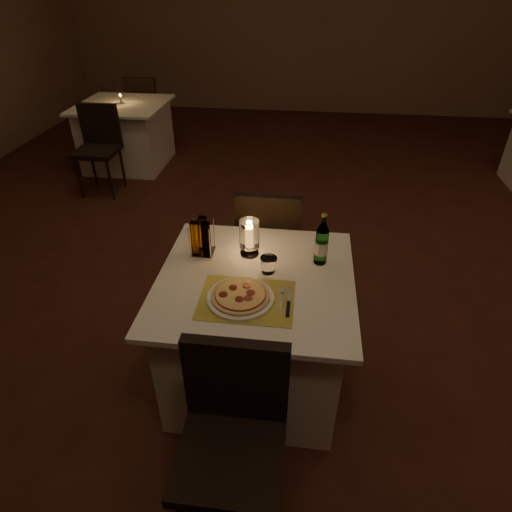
# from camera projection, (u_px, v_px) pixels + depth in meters

# --- Properties ---
(floor) EXTENTS (8.00, 10.00, 0.02)m
(floor) POSITION_uv_depth(u_px,v_px,m) (305.00, 297.00, 3.22)
(floor) COLOR #451F16
(floor) RESTS_ON ground
(wall_back) EXTENTS (8.00, 0.02, 3.00)m
(wall_back) POSITION_uv_depth(u_px,v_px,m) (321.00, 11.00, 6.48)
(wall_back) COLOR #8A6850
(wall_back) RESTS_ON ground
(main_table) EXTENTS (1.00, 1.00, 0.74)m
(main_table) POSITION_uv_depth(u_px,v_px,m) (256.00, 330.00, 2.38)
(main_table) COLOR white
(main_table) RESTS_ON ground
(chair_near) EXTENTS (0.42, 0.42, 0.90)m
(chair_near) POSITION_uv_depth(u_px,v_px,m) (233.00, 423.00, 1.70)
(chair_near) COLOR black
(chair_near) RESTS_ON ground
(chair_far) EXTENTS (0.42, 0.42, 0.90)m
(chair_far) POSITION_uv_depth(u_px,v_px,m) (269.00, 237.00, 2.87)
(chair_far) COLOR black
(chair_far) RESTS_ON ground
(placemat) EXTENTS (0.45, 0.34, 0.00)m
(placemat) POSITION_uv_depth(u_px,v_px,m) (247.00, 300.00, 2.03)
(placemat) COLOR gold
(placemat) RESTS_ON main_table
(plate) EXTENTS (0.32, 0.32, 0.01)m
(plate) POSITION_uv_depth(u_px,v_px,m) (240.00, 298.00, 2.03)
(plate) COLOR white
(plate) RESTS_ON placemat
(pizza) EXTENTS (0.28, 0.28, 0.02)m
(pizza) POSITION_uv_depth(u_px,v_px,m) (240.00, 295.00, 2.02)
(pizza) COLOR #D8B77F
(pizza) RESTS_ON plate
(fork) EXTENTS (0.02, 0.18, 0.00)m
(fork) POSITION_uv_depth(u_px,v_px,m) (282.00, 297.00, 2.04)
(fork) COLOR silver
(fork) RESTS_ON placemat
(knife) EXTENTS (0.02, 0.22, 0.01)m
(knife) POSITION_uv_depth(u_px,v_px,m) (288.00, 306.00, 1.98)
(knife) COLOR black
(knife) RESTS_ON placemat
(tumbler) EXTENTS (0.09, 0.09, 0.09)m
(tumbler) POSITION_uv_depth(u_px,v_px,m) (268.00, 265.00, 2.19)
(tumbler) COLOR white
(tumbler) RESTS_ON main_table
(water_bottle) EXTENTS (0.07, 0.07, 0.29)m
(water_bottle) POSITION_uv_depth(u_px,v_px,m) (322.00, 244.00, 2.22)
(water_bottle) COLOR #61B15F
(water_bottle) RESTS_ON main_table
(hurricane_candle) EXTENTS (0.11, 0.11, 0.21)m
(hurricane_candle) POSITION_uv_depth(u_px,v_px,m) (249.00, 235.00, 2.29)
(hurricane_candle) COLOR white
(hurricane_candle) RESTS_ON main_table
(cruet_caddy) EXTENTS (0.12, 0.12, 0.21)m
(cruet_caddy) POSITION_uv_depth(u_px,v_px,m) (202.00, 238.00, 2.31)
(cruet_caddy) COLOR white
(cruet_caddy) RESTS_ON main_table
(neighbor_table_left) EXTENTS (1.00, 1.00, 0.74)m
(neighbor_table_left) POSITION_uv_depth(u_px,v_px,m) (127.00, 135.00, 5.15)
(neighbor_table_left) COLOR white
(neighbor_table_left) RESTS_ON ground
(neighbor_chair_la) EXTENTS (0.42, 0.42, 0.90)m
(neighbor_chair_la) POSITION_uv_depth(u_px,v_px,m) (99.00, 140.00, 4.47)
(neighbor_chair_la) COLOR black
(neighbor_chair_la) RESTS_ON ground
(neighbor_chair_lb) EXTENTS (0.42, 0.42, 0.90)m
(neighbor_chair_lb) POSITION_uv_depth(u_px,v_px,m) (145.00, 104.00, 5.64)
(neighbor_chair_lb) COLOR black
(neighbor_chair_lb) RESTS_ON ground
(neighbor_candle_left) EXTENTS (0.03, 0.03, 0.11)m
(neighbor_candle_left) POSITION_uv_depth(u_px,v_px,m) (121.00, 99.00, 4.92)
(neighbor_candle_left) COLOR white
(neighbor_candle_left) RESTS_ON neighbor_table_left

